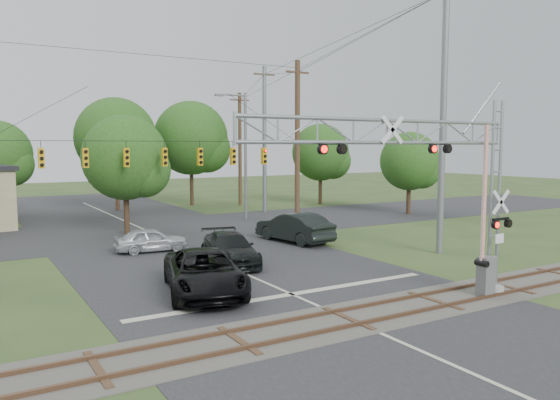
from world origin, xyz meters
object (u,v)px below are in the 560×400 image
traffic_signal_span (178,148)px  pickup_black (204,272)px  streetlight (243,149)px  car_dark (230,249)px  crossing_gantry (434,178)px  sedan_silver (151,240)px

traffic_signal_span → pickup_black: size_ratio=3.23×
streetlight → pickup_black: bearing=-121.0°
traffic_signal_span → streetlight: size_ratio=1.99×
car_dark → streetlight: streetlight is taller
crossing_gantry → sedan_silver: size_ratio=3.00×
crossing_gantry → sedan_silver: (-5.35, 15.06, -3.95)m
traffic_signal_span → pickup_black: traffic_signal_span is taller
traffic_signal_span → pickup_black: 13.98m
crossing_gantry → sedan_silver: crossing_gantry is taller
crossing_gantry → streetlight: bearing=78.7°
traffic_signal_span → sedan_silver: size_ratio=5.04×
sedan_silver → traffic_signal_span: bearing=-35.1°
crossing_gantry → pickup_black: 9.25m
crossing_gantry → pickup_black: crossing_gantry is taller
streetlight → traffic_signal_span: bearing=-142.5°
traffic_signal_span → streetlight: (7.28, 5.59, -0.16)m
crossing_gantry → traffic_signal_span: (-2.51, 18.36, 1.00)m
traffic_signal_span → sedan_silver: 6.59m
pickup_black → car_dark: 5.29m
traffic_signal_span → crossing_gantry: bearing=-82.2°
traffic_signal_span → streetlight: bearing=37.5°
traffic_signal_span → car_dark: 9.66m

